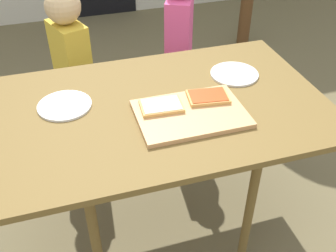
{
  "coord_description": "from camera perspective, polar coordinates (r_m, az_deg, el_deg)",
  "views": [
    {
      "loc": [
        -0.33,
        -1.31,
        1.71
      ],
      "look_at": [
        0.06,
        0.0,
        0.66
      ],
      "focal_mm": 42.5,
      "sensor_mm": 36.0,
      "label": 1
    }
  ],
  "objects": [
    {
      "name": "plate_white_right",
      "position": [
        1.88,
        9.49,
        7.38
      ],
      "size": [
        0.22,
        0.22,
        0.01
      ],
      "primitive_type": "cylinder",
      "color": "white",
      "rests_on": "dining_table"
    },
    {
      "name": "plate_white_left",
      "position": [
        1.69,
        -14.61,
        2.88
      ],
      "size": [
        0.22,
        0.22,
        0.01
      ],
      "primitive_type": "cylinder",
      "color": "white",
      "rests_on": "dining_table"
    },
    {
      "name": "pizza_slice_far_right",
      "position": [
        1.66,
        5.76,
        4.21
      ],
      "size": [
        0.18,
        0.14,
        0.02
      ],
      "color": "#DFA454",
      "rests_on": "cutting_board"
    },
    {
      "name": "ground_plane",
      "position": [
        2.18,
        -1.61,
        -14.22
      ],
      "size": [
        16.0,
        16.0,
        0.0
      ],
      "primitive_type": "plane",
      "color": "brown"
    },
    {
      "name": "pizza_slice_far_left",
      "position": [
        1.59,
        -0.96,
        2.89
      ],
      "size": [
        0.17,
        0.13,
        0.02
      ],
      "color": "#DFA454",
      "rests_on": "cutting_board"
    },
    {
      "name": "child_right",
      "position": [
        2.44,
        1.57,
        11.26
      ],
      "size": [
        0.23,
        0.28,
        1.1
      ],
      "color": "#363B3F",
      "rests_on": "ground"
    },
    {
      "name": "child_left",
      "position": [
        2.32,
        -13.54,
        8.46
      ],
      "size": [
        0.21,
        0.27,
        1.06
      ],
      "color": "#372944",
      "rests_on": "ground"
    },
    {
      "name": "dining_table",
      "position": [
        1.67,
        -2.03,
        1.16
      ],
      "size": [
        1.45,
        0.87,
        0.78
      ],
      "color": "brown",
      "rests_on": "ground"
    },
    {
      "name": "cutting_board",
      "position": [
        1.58,
        3.27,
        1.78
      ],
      "size": [
        0.43,
        0.3,
        0.02
      ],
      "primitive_type": "cube",
      "color": "tan",
      "rests_on": "dining_table"
    }
  ]
}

